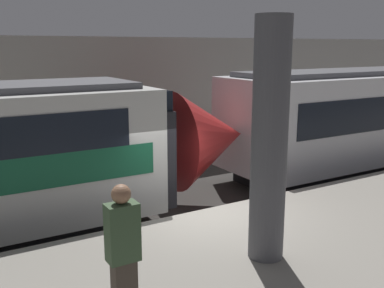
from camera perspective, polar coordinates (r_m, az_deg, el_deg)
The scene contains 5 objects.
ground_plane at distance 9.87m, azimuth 1.75°, elevation -13.43°, with size 120.00×120.00×0.00m, color #33302D.
platform at distance 7.84m, azimuth 12.40°, elevation -17.04°, with size 40.00×5.17×0.96m.
station_rear_barrier at distance 15.59m, azimuth -12.57°, elevation 4.71°, with size 50.00×0.15×4.60m.
support_pillar_near at distance 6.98m, azimuth 9.80°, elevation 0.29°, with size 0.56×0.56×3.79m.
person_waiting at distance 5.55m, azimuth -8.74°, elevation -13.29°, with size 0.38×0.24×1.77m.
Camera 1 is at (-4.78, -7.50, 4.29)m, focal length 42.00 mm.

